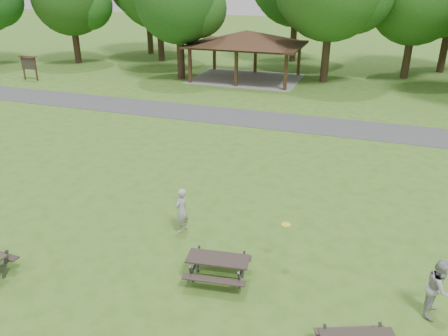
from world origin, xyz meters
TOP-DOWN VIEW (x-y plane):
  - ground at (0.00, 0.00)m, footprint 160.00×160.00m
  - asphalt_path at (0.00, 14.00)m, footprint 120.00×3.20m
  - pavilion at (-4.00, 24.00)m, footprint 8.60×7.01m
  - notice_board at (-20.00, 18.00)m, footprint 1.60×0.30m
  - tree_row_d at (-8.92, 22.53)m, footprint 6.93×6.60m
  - tree_row_f at (8.09, 28.53)m, footprint 7.35×7.00m
  - picnic_table_middle at (2.36, -0.45)m, footprint 1.85×1.56m
  - frisbee_in_flight at (3.93, 0.82)m, footprint 0.26×0.26m
  - frisbee_thrower at (0.41, 1.51)m, footprint 0.49×0.63m
  - frisbee_catcher at (7.86, 0.05)m, footprint 0.76×0.88m

SIDE VIEW (x-z plane):
  - ground at x=0.00m, z-range 0.00..0.00m
  - asphalt_path at x=0.00m, z-range 0.00..0.02m
  - picnic_table_middle at x=2.36m, z-range 0.17..0.91m
  - frisbee_thrower at x=0.41m, z-range 0.00..1.53m
  - frisbee_catcher at x=7.86m, z-range 0.00..1.55m
  - notice_board at x=-20.00m, z-range 0.37..2.25m
  - frisbee_in_flight at x=3.93m, z-range 1.32..1.34m
  - pavilion at x=-4.00m, z-range 1.18..4.94m
  - tree_row_d at x=-8.92m, z-range 1.13..10.41m
  - tree_row_f at x=8.09m, z-range 1.06..10.62m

